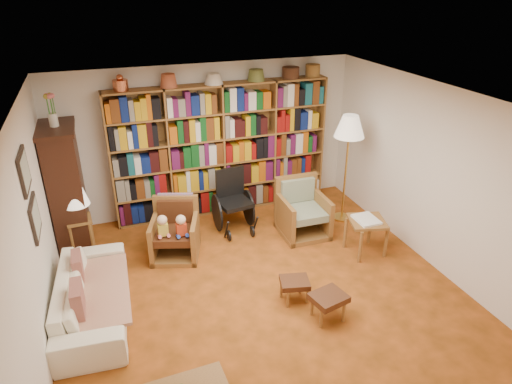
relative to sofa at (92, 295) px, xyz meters
name	(u,v)px	position (x,y,z in m)	size (l,w,h in m)	color
floor	(259,287)	(2.05, -0.18, -0.28)	(5.00, 5.00, 0.00)	#B9561C
ceiling	(259,100)	(2.05, -0.18, 2.22)	(5.00, 5.00, 0.00)	white
wall_back	(208,139)	(2.05, 2.32, 0.97)	(5.00, 5.00, 0.00)	white
wall_front	(375,347)	(2.05, -2.68, 0.97)	(5.00, 5.00, 0.00)	white
wall_left	(33,240)	(-0.45, -0.18, 0.97)	(5.00, 5.00, 0.00)	white
wall_right	(430,175)	(4.55, -0.18, 0.97)	(5.00, 5.00, 0.00)	white
bookshelf	(222,146)	(2.25, 2.15, 0.89)	(3.60, 0.30, 2.42)	olive
curio_cabinet	(66,186)	(-0.20, 1.82, 0.67)	(0.50, 0.95, 2.40)	black
framed_pictures	(30,195)	(-0.43, 0.12, 1.34)	(0.03, 0.52, 0.97)	black
sofa	(92,295)	(0.00, 0.00, 0.00)	(0.76, 1.93, 0.56)	white
sofa_throw	(96,293)	(0.05, 0.00, 0.02)	(0.76, 1.42, 0.04)	beige
cushion_left	(78,270)	(-0.13, 0.35, 0.17)	(0.11, 0.35, 0.35)	maroon
cushion_right	(78,305)	(-0.13, -0.35, 0.17)	(0.12, 0.38, 0.38)	maroon
side_table_lamp	(81,229)	(-0.10, 1.52, 0.11)	(0.37, 0.37, 0.56)	olive
table_lamp	(75,196)	(-0.10, 1.52, 0.63)	(0.39, 0.39, 0.53)	gold
armchair_leather	(174,232)	(1.17, 1.04, 0.06)	(0.87, 0.87, 0.84)	olive
armchair_sage	(301,212)	(3.18, 0.99, 0.05)	(0.72, 0.75, 0.88)	olive
wheelchair	(233,202)	(2.21, 1.48, 0.16)	(0.56, 0.79, 0.98)	black
floor_lamp	(349,131)	(4.02, 1.14, 1.26)	(0.48, 0.48, 1.79)	gold
side_table_papers	(367,225)	(3.82, 0.10, 0.17)	(0.61, 0.61, 0.57)	olive
footstool_a	(295,284)	(2.39, -0.57, -0.04)	(0.42, 0.38, 0.30)	#472613
footstool_b	(329,299)	(2.62, -1.01, -0.01)	(0.46, 0.42, 0.34)	#472613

